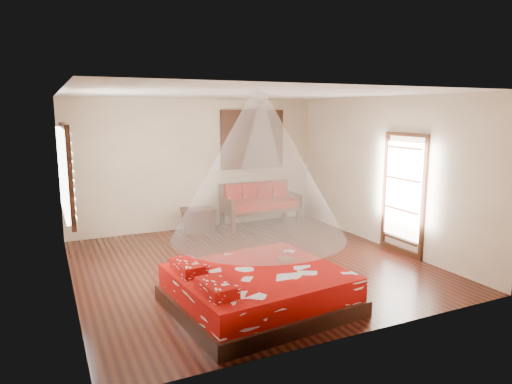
% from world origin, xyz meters
% --- Properties ---
extents(room, '(5.54, 5.54, 2.84)m').
position_xyz_m(room, '(0.00, 0.00, 1.40)').
color(room, black).
rests_on(room, ground).
extents(bed, '(2.33, 2.14, 0.64)m').
position_xyz_m(bed, '(-0.62, -1.60, 0.25)').
color(bed, black).
rests_on(bed, floor).
extents(daybed, '(1.71, 0.76, 0.94)m').
position_xyz_m(daybed, '(1.31, 2.38, 0.52)').
color(daybed, black).
rests_on(daybed, floor).
extents(storage_chest, '(0.78, 0.63, 0.48)m').
position_xyz_m(storage_chest, '(-0.10, 2.45, 0.25)').
color(storage_chest, black).
rests_on(storage_chest, floor).
extents(shutter_panel, '(1.52, 0.06, 1.32)m').
position_xyz_m(shutter_panel, '(1.31, 2.72, 1.90)').
color(shutter_panel, black).
rests_on(shutter_panel, wall_back).
extents(window_left, '(0.10, 1.74, 1.34)m').
position_xyz_m(window_left, '(-2.71, 0.20, 1.70)').
color(window_left, black).
rests_on(window_left, wall_left).
extents(glazed_door, '(0.08, 1.02, 2.16)m').
position_xyz_m(glazed_door, '(2.72, -0.60, 1.07)').
color(glazed_door, black).
rests_on(glazed_door, floor).
extents(wine_tray, '(0.23, 0.23, 0.19)m').
position_xyz_m(wine_tray, '(-0.08, -1.37, 0.55)').
color(wine_tray, brown).
rests_on(wine_tray, bed).
extents(mosquito_net_main, '(2.21, 2.21, 1.80)m').
position_xyz_m(mosquito_net_main, '(-0.60, -1.60, 1.85)').
color(mosquito_net_main, white).
rests_on(mosquito_net_main, ceiling).
extents(mosquito_net_daybed, '(0.91, 0.91, 1.50)m').
position_xyz_m(mosquito_net_daybed, '(1.31, 2.25, 2.00)').
color(mosquito_net_daybed, white).
rests_on(mosquito_net_daybed, ceiling).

